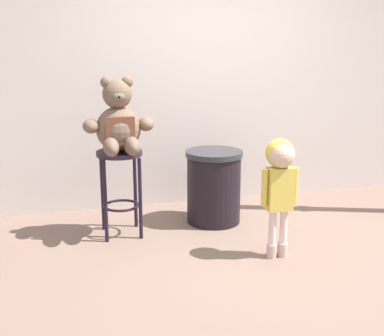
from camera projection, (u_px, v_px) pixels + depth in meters
ground_plane at (275, 269)px, 3.67m from camera, size 24.00×24.00×0.00m
building_wall at (205, 27)px, 5.03m from camera, size 6.85×0.30×3.68m
bar_stool_with_teddy at (120, 175)px, 4.23m from camera, size 0.40×0.40×0.76m
teddy_bear at (119, 124)px, 4.09m from camera, size 0.60×0.54×0.64m
child_walking at (280, 172)px, 3.72m from camera, size 0.30×0.24×0.96m
trash_bin at (214, 186)px, 4.59m from camera, size 0.54×0.54×0.69m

